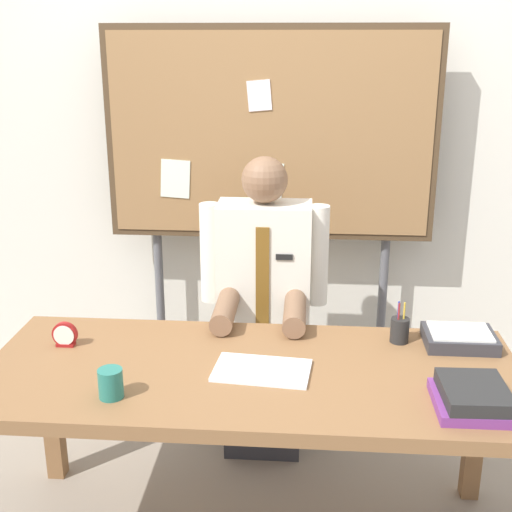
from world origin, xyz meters
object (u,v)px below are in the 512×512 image
(bulletin_board, at_px, (270,140))
(pen_holder, at_px, (400,330))
(paper_tray, at_px, (459,338))
(desk, at_px, (252,389))
(desk_clock, at_px, (65,335))
(book_stack, at_px, (472,397))
(person, at_px, (264,320))
(coffee_mug, at_px, (111,383))
(open_notebook, at_px, (262,370))

(bulletin_board, xyz_separation_m, pen_holder, (0.54, -0.79, -0.59))
(paper_tray, bearing_deg, bulletin_board, 133.65)
(desk, height_order, bulletin_board, bulletin_board)
(desk, relative_size, paper_tray, 7.23)
(paper_tray, bearing_deg, desk_clock, -175.19)
(desk, distance_m, bulletin_board, 1.27)
(book_stack, relative_size, pen_holder, 1.56)
(book_stack, relative_size, paper_tray, 0.96)
(person, distance_m, bulletin_board, 0.84)
(coffee_mug, height_order, paper_tray, coffee_mug)
(pen_holder, relative_size, paper_tray, 0.62)
(book_stack, xyz_separation_m, coffee_mug, (-1.14, -0.02, 0.01))
(book_stack, bearing_deg, desk, 163.88)
(open_notebook, bearing_deg, desk, 151.90)
(open_notebook, xyz_separation_m, desk_clock, (-0.75, 0.15, 0.04))
(book_stack, distance_m, desk_clock, 1.45)
(pen_holder, bearing_deg, coffee_mug, -153.29)
(bulletin_board, bearing_deg, desk_clock, -127.60)
(desk, relative_size, coffee_mug, 19.33)
(open_notebook, distance_m, pen_holder, 0.58)
(pen_holder, bearing_deg, book_stack, -70.47)
(person, relative_size, paper_tray, 5.22)
(desk, height_order, paper_tray, paper_tray)
(person, relative_size, desk_clock, 14.42)
(person, xyz_separation_m, book_stack, (0.70, -0.84, 0.13))
(open_notebook, bearing_deg, pen_holder, 29.35)
(desk, relative_size, person, 1.38)
(bulletin_board, xyz_separation_m, coffee_mug, (-0.43, -1.27, -0.59))
(bulletin_board, relative_size, paper_tray, 7.25)
(book_stack, relative_size, open_notebook, 0.76)
(desk, height_order, desk_clock, desk_clock)
(person, distance_m, coffee_mug, 0.98)
(coffee_mug, distance_m, pen_holder, 1.09)
(open_notebook, xyz_separation_m, pen_holder, (0.50, 0.28, 0.04))
(person, bearing_deg, open_notebook, -86.74)
(desk_clock, distance_m, coffee_mug, 0.45)
(desk_clock, bearing_deg, open_notebook, -11.19)
(desk_clock, bearing_deg, person, 35.76)
(person, height_order, paper_tray, person)
(bulletin_board, distance_m, coffee_mug, 1.47)
(desk_clock, height_order, coffee_mug, coffee_mug)
(bulletin_board, distance_m, desk_clock, 1.31)
(desk_clock, bearing_deg, coffee_mug, -51.94)
(desk, height_order, open_notebook, open_notebook)
(open_notebook, relative_size, desk_clock, 3.50)
(pen_holder, distance_m, paper_tray, 0.22)
(desk, relative_size, book_stack, 7.52)
(pen_holder, bearing_deg, person, 145.02)
(bulletin_board, relative_size, pen_holder, 11.78)
(person, relative_size, book_stack, 5.43)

